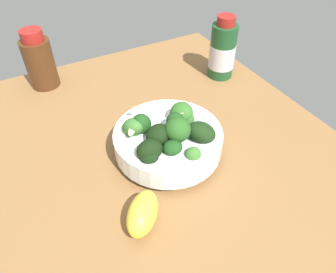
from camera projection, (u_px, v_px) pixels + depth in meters
ground_plane at (138, 156)px, 58.34cm from camera, size 70.00×70.00×4.70cm
bowl_of_broccoli at (168, 138)px, 52.76cm from camera, size 18.30×18.30×9.32cm
lemon_wedge at (143, 213)px, 43.78cm from camera, size 7.94×8.22×4.60cm
bottle_tall at (222, 51)px, 70.51cm from camera, size 5.82×5.82×14.09cm
bottle_short at (39, 61)px, 67.61cm from camera, size 6.17×6.17×12.85cm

